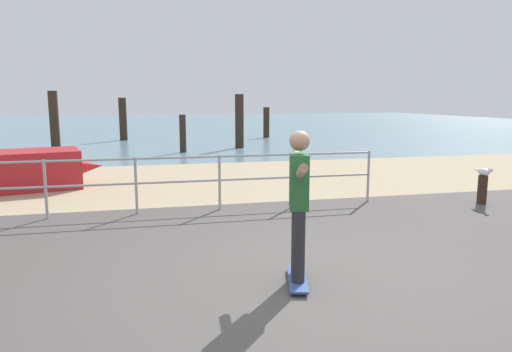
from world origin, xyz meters
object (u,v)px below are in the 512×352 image
skateboard (297,279)px  bollard_short (482,190)px  seagull (484,172)px  skateboarder (299,196)px

skateboard → bollard_short: bearing=32.1°
bollard_short → seagull: (-0.00, -0.02, 0.37)m
skateboard → skateboarder: bearing=58.0°
seagull → bollard_short: bearing=88.4°
skateboarder → bollard_short: skateboarder is taller
skateboarder → seagull: (4.83, 3.01, -0.35)m
bollard_short → seagull: bearing=-91.6°
skateboard → skateboarder: 0.95m
bollard_short → skateboarder: bearing=-147.9°
skateboarder → seagull: bearing=31.9°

